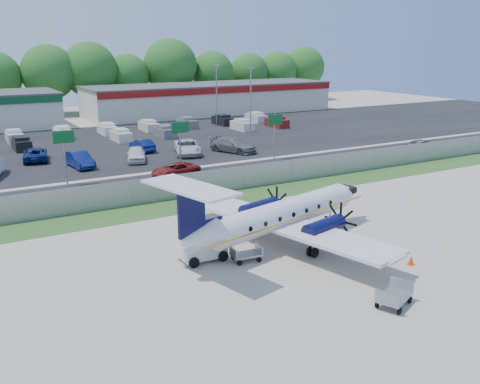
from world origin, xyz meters
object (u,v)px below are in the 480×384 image
baggage_cart_near (246,254)px  baggage_cart_far (394,296)px  aircraft (281,215)px  pushback_tug (204,248)px

baggage_cart_near → baggage_cart_far: (3.38, -8.20, 0.06)m
aircraft → baggage_cart_far: aircraft is taller
pushback_tug → baggage_cart_far: 11.02m
aircraft → baggage_cart_far: (0.22, -9.39, -1.48)m
pushback_tug → aircraft: bearing=-2.6°
pushback_tug → baggage_cart_near: 2.46m
aircraft → baggage_cart_near: bearing=-159.3°
baggage_cart_near → baggage_cart_far: baggage_cart_far is taller
aircraft → pushback_tug: bearing=177.4°
pushback_tug → baggage_cart_near: bearing=-35.6°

